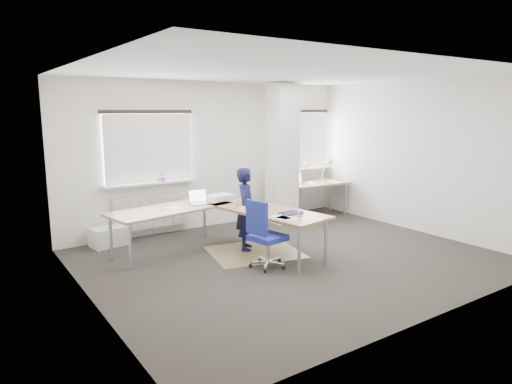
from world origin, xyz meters
TOP-DOWN VIEW (x-y plane):
  - ground at (0.00, 0.00)m, footprint 6.00×6.00m
  - room_shell at (0.18, 0.45)m, footprint 6.04×5.04m
  - floor_mat at (-0.31, 0.56)m, footprint 1.62×1.46m
  - white_crate at (-2.16, 2.25)m, footprint 0.59×0.46m
  - desk_main at (-0.75, 0.85)m, footprint 2.82×2.63m
  - desk_side at (2.25, 1.97)m, footprint 1.45×0.80m
  - task_chair at (-0.58, -0.14)m, footprint 0.56×0.55m
  - person at (-0.32, 0.78)m, footprint 0.54×0.59m

SIDE VIEW (x-z plane):
  - ground at x=0.00m, z-range 0.00..0.00m
  - floor_mat at x=-0.31m, z-range 0.00..0.01m
  - white_crate at x=-2.16m, z-range 0.00..0.32m
  - task_chair at x=-0.58m, z-range -0.23..0.80m
  - person at x=-0.32m, z-range 0.00..1.36m
  - desk_side at x=2.25m, z-range 0.08..1.29m
  - desk_main at x=-0.75m, z-range 0.21..1.17m
  - room_shell at x=0.18m, z-range 0.34..3.16m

